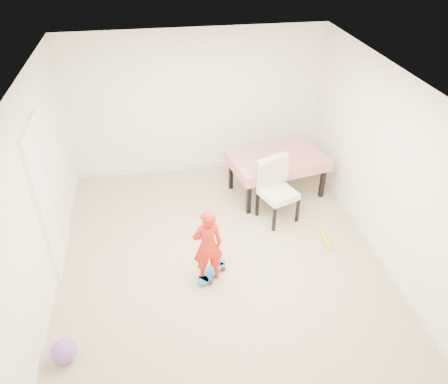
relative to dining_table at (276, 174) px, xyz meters
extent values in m
plane|color=tan|center=(-1.22, -1.44, -0.36)|extent=(5.00, 5.00, 0.00)
cube|color=white|center=(-1.22, -1.44, 2.22)|extent=(4.50, 5.00, 0.04)
cube|color=white|center=(-1.22, 1.04, 0.94)|extent=(4.50, 0.04, 2.60)
cube|color=white|center=(-1.22, -3.92, 0.94)|extent=(4.50, 0.04, 2.60)
cube|color=white|center=(-3.45, -1.44, 0.94)|extent=(0.04, 5.00, 2.60)
cube|color=white|center=(1.01, -1.44, 0.94)|extent=(0.04, 5.00, 2.60)
cube|color=white|center=(-3.44, -1.14, 0.66)|extent=(0.11, 0.94, 2.11)
cube|color=white|center=(-1.22, 1.05, -0.30)|extent=(4.50, 0.02, 0.12)
cube|color=white|center=(-3.46, -1.44, -0.30)|extent=(0.02, 5.00, 0.12)
cube|color=white|center=(1.02, -1.44, -0.30)|extent=(0.02, 5.00, 0.12)
imported|color=red|center=(-1.44, -1.89, 0.19)|extent=(0.42, 0.30, 1.10)
sphere|color=#8F51C4|center=(-3.19, -2.87, -0.22)|extent=(0.28, 0.28, 0.28)
cylinder|color=yellow|center=(0.40, -1.43, -0.33)|extent=(0.08, 0.40, 0.06)
camera|label=1|loc=(-1.95, -6.13, 3.93)|focal=35.00mm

